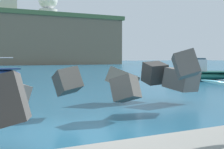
# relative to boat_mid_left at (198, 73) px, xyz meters

# --- Properties ---
(ground_plane) EXTENTS (400.00, 400.00, 0.00)m
(ground_plane) POSITION_rel_boat_mid_left_xyz_m (-14.91, -12.01, -0.58)
(ground_plane) COLOR #235B7A
(breakwater_jetty) EXTENTS (30.56, 7.99, 2.49)m
(breakwater_jetty) POSITION_rel_boat_mid_left_xyz_m (-16.60, -10.10, 0.45)
(breakwater_jetty) COLOR #4C4944
(breakwater_jetty) RESTS_ON ground
(boat_mid_left) EXTENTS (6.12, 4.51, 1.88)m
(boat_mid_left) POSITION_rel_boat_mid_left_xyz_m (0.00, 0.00, 0.00)
(boat_mid_left) COLOR #1E6656
(boat_mid_left) RESTS_ON ground
(mooring_buoy_inner) EXTENTS (0.44, 0.44, 0.44)m
(mooring_buoy_inner) POSITION_rel_boat_mid_left_xyz_m (-9.29, 8.39, -0.36)
(mooring_buoy_inner) COLOR silver
(mooring_buoy_inner) RESTS_ON ground
(mooring_buoy_middle) EXTENTS (0.44, 0.44, 0.44)m
(mooring_buoy_middle) POSITION_rel_boat_mid_left_xyz_m (-5.91, 19.21, -0.36)
(mooring_buoy_middle) COLOR #E54C1E
(mooring_buoy_middle) RESTS_ON ground
(radar_dome) EXTENTS (6.27, 6.27, 9.64)m
(radar_dome) POSITION_rel_boat_mid_left_xyz_m (8.38, 80.02, 19.03)
(radar_dome) COLOR silver
(radar_dome) RESTS_ON headland_bluff
(station_building_west) EXTENTS (6.11, 4.35, 6.20)m
(station_building_west) POSITION_rel_boat_mid_left_xyz_m (-6.63, 68.97, 17.25)
(station_building_west) COLOR beige
(station_building_west) RESTS_ON headland_bluff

